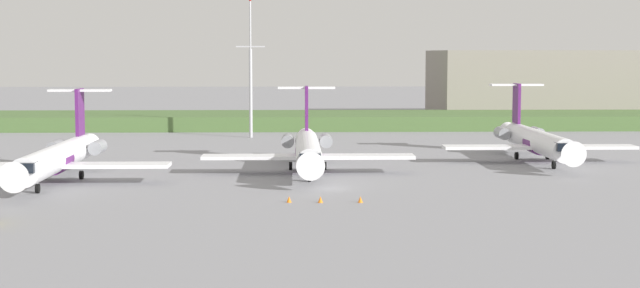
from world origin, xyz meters
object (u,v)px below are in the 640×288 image
at_px(safety_cone_rear_marker, 360,199).
at_px(safety_cone_mid_marker, 320,200).
at_px(regional_jet_nearest, 58,157).
at_px(regional_jet_second, 308,149).
at_px(antenna_mast, 251,80).
at_px(safety_cone_front_marker, 289,199).
at_px(regional_jet_third, 536,140).

bearing_deg(safety_cone_rear_marker, safety_cone_mid_marker, 178.95).
relative_size(regional_jet_nearest, regional_jet_second, 1.00).
height_order(antenna_mast, safety_cone_rear_marker, antenna_mast).
relative_size(safety_cone_mid_marker, safety_cone_rear_marker, 1.00).
relative_size(regional_jet_nearest, safety_cone_rear_marker, 56.36).
distance_m(regional_jet_nearest, safety_cone_mid_marker, 29.84).
xyz_separation_m(safety_cone_front_marker, safety_cone_rear_marker, (6.19, -0.25, 0.00)).
xyz_separation_m(regional_jet_nearest, antenna_mast, (17.25, 50.34, 6.33)).
height_order(regional_jet_nearest, safety_cone_mid_marker, regional_jet_nearest).
bearing_deg(safety_cone_mid_marker, safety_cone_front_marker, 176.15).
distance_m(regional_jet_nearest, safety_cone_rear_marker, 32.94).
xyz_separation_m(regional_jet_second, regional_jet_third, (27.56, 9.85, 0.00)).
xyz_separation_m(regional_jet_nearest, regional_jet_second, (25.31, 7.33, 0.00)).
distance_m(antenna_mast, safety_cone_rear_marker, 66.52).
bearing_deg(antenna_mast, regional_jet_second, -79.39).
bearing_deg(regional_jet_second, antenna_mast, 100.61).
relative_size(regional_jet_second, safety_cone_rear_marker, 56.36).
bearing_deg(antenna_mast, regional_jet_third, -42.96).
height_order(regional_jet_second, safety_cone_rear_marker, regional_jet_second).
xyz_separation_m(antenna_mast, safety_cone_front_marker, (6.06, -64.57, -8.59)).
distance_m(antenna_mast, safety_cone_front_marker, 65.42).
bearing_deg(safety_cone_mid_marker, antenna_mast, 97.72).
relative_size(regional_jet_nearest, safety_cone_mid_marker, 56.36).
distance_m(safety_cone_mid_marker, safety_cone_rear_marker, 3.47).
bearing_deg(regional_jet_third, safety_cone_rear_marker, -126.44).
distance_m(regional_jet_second, regional_jet_third, 29.27).
height_order(regional_jet_nearest, antenna_mast, antenna_mast).
relative_size(regional_jet_second, safety_cone_mid_marker, 56.36).
distance_m(regional_jet_second, safety_cone_front_marker, 21.76).
height_order(regional_jet_nearest, safety_cone_front_marker, regional_jet_nearest).
bearing_deg(regional_jet_second, safety_cone_front_marker, -95.29).
xyz_separation_m(regional_jet_second, safety_cone_front_marker, (-2.00, -21.55, -2.26)).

